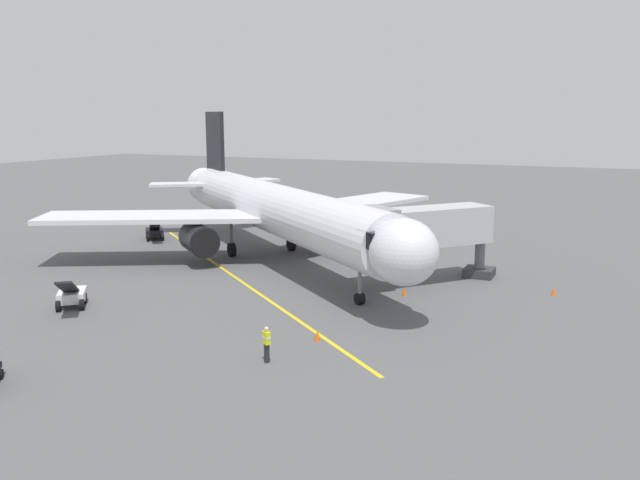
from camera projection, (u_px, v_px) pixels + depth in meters
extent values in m
plane|color=#565659|center=(286.00, 265.00, 50.33)|extent=(220.00, 220.00, 0.00)
cube|color=yellow|center=(235.00, 277.00, 46.38)|extent=(30.84, 25.85, 0.01)
cylinder|color=silver|center=(275.00, 209.00, 50.98)|extent=(28.52, 24.73, 3.80)
ellipsoid|color=silver|center=(404.00, 252.00, 34.86)|extent=(5.38, 5.34, 3.61)
cone|color=silver|center=(208.00, 186.00, 67.37)|extent=(4.50, 4.55, 3.42)
cube|color=black|center=(390.00, 237.00, 36.00)|extent=(3.30, 3.50, 0.90)
cube|color=silver|center=(350.00, 204.00, 58.01)|extent=(10.19, 17.82, 0.36)
cylinder|color=black|center=(336.00, 228.00, 54.72)|extent=(4.08, 3.95, 2.30)
cylinder|color=black|center=(346.00, 231.00, 53.17)|extent=(1.50, 1.74, 2.10)
cube|color=silver|center=(154.00, 217.00, 50.77)|extent=(17.49, 12.62, 0.36)
cylinder|color=black|center=(199.00, 239.00, 49.80)|extent=(4.08, 3.95, 2.30)
cylinder|color=black|center=(205.00, 243.00, 48.25)|extent=(1.50, 1.74, 2.10)
cube|color=black|center=(215.00, 150.00, 64.01)|extent=(3.91, 3.36, 7.20)
cube|color=silver|center=(248.00, 181.00, 65.70)|extent=(4.61, 6.83, 0.24)
cube|color=silver|center=(184.00, 184.00, 62.98)|extent=(6.70, 5.43, 0.24)
cylinder|color=slate|center=(360.00, 276.00, 39.46)|extent=(0.24, 0.24, 2.77)
cylinder|color=black|center=(360.00, 299.00, 39.72)|extent=(0.83, 0.79, 0.70)
cylinder|color=slate|center=(291.00, 228.00, 55.15)|extent=(0.24, 0.24, 2.77)
cylinder|color=black|center=(291.00, 244.00, 55.41)|extent=(1.13, 1.05, 1.10)
cylinder|color=slate|center=(231.00, 233.00, 52.94)|extent=(0.24, 0.24, 2.77)
cylinder|color=black|center=(232.00, 250.00, 53.20)|extent=(1.13, 1.05, 1.10)
cube|color=#B7B7BC|center=(427.00, 226.00, 44.03)|extent=(7.77, 8.57, 2.50)
cube|color=gray|center=(369.00, 232.00, 42.12)|extent=(4.25, 4.20, 3.00)
cylinder|color=slate|center=(480.00, 249.00, 46.31)|extent=(0.70, 0.70, 3.90)
cube|color=#333338|center=(479.00, 272.00, 46.61)|extent=(2.00, 2.00, 0.60)
cylinder|color=#23232D|center=(267.00, 353.00, 30.40)|extent=(0.26, 0.26, 0.88)
cube|color=#D8EA19|center=(267.00, 338.00, 30.26)|extent=(0.45, 0.41, 0.60)
cube|color=silver|center=(267.00, 338.00, 30.26)|extent=(0.47, 0.43, 0.10)
sphere|color=beige|center=(266.00, 329.00, 30.18)|extent=(0.22, 0.22, 0.22)
cube|color=#9E9EA3|center=(387.00, 229.00, 62.26)|extent=(2.64, 2.58, 0.60)
cube|color=black|center=(395.00, 222.00, 60.66)|extent=(3.41, 3.16, 1.61)
cylinder|color=black|center=(399.00, 234.00, 61.55)|extent=(0.65, 0.61, 0.64)
cylinder|color=black|center=(387.00, 235.00, 61.03)|extent=(0.65, 0.61, 0.64)
cylinder|color=black|center=(391.00, 231.00, 62.89)|extent=(0.65, 0.61, 0.64)
cylinder|color=black|center=(379.00, 232.00, 62.37)|extent=(0.65, 0.61, 0.64)
cube|color=white|center=(72.00, 295.00, 39.46)|extent=(2.54, 2.66, 0.60)
cube|color=black|center=(68.00, 287.00, 37.77)|extent=(3.04, 3.50, 1.61)
cylinder|color=black|center=(82.00, 305.00, 38.57)|extent=(0.59, 0.66, 0.64)
cylinder|color=black|center=(58.00, 306.00, 38.26)|extent=(0.59, 0.66, 0.64)
cylinder|color=black|center=(84.00, 298.00, 40.00)|extent=(0.59, 0.66, 0.64)
cylinder|color=black|center=(62.00, 299.00, 39.69)|extent=(0.59, 0.66, 0.64)
cube|color=black|center=(155.00, 232.00, 60.72)|extent=(2.58, 2.64, 0.60)
cube|color=black|center=(155.00, 225.00, 59.04)|extent=(3.15, 3.42, 1.61)
cylinder|color=black|center=(163.00, 237.00, 59.87)|extent=(0.61, 0.65, 0.64)
cylinder|color=black|center=(148.00, 238.00, 59.51)|extent=(0.61, 0.65, 0.64)
cylinder|color=black|center=(162.00, 234.00, 61.28)|extent=(0.61, 0.65, 0.64)
cylinder|color=black|center=(147.00, 235.00, 60.92)|extent=(0.61, 0.65, 0.64)
cylinder|color=black|center=(0.00, 374.00, 28.50)|extent=(0.46, 0.50, 0.44)
cone|color=#F2590F|center=(405.00, 291.00, 41.67)|extent=(0.32, 0.32, 0.55)
cone|color=#F2590F|center=(554.00, 291.00, 41.65)|extent=(0.32, 0.32, 0.55)
cone|color=#F2590F|center=(317.00, 336.00, 33.33)|extent=(0.32, 0.32, 0.55)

